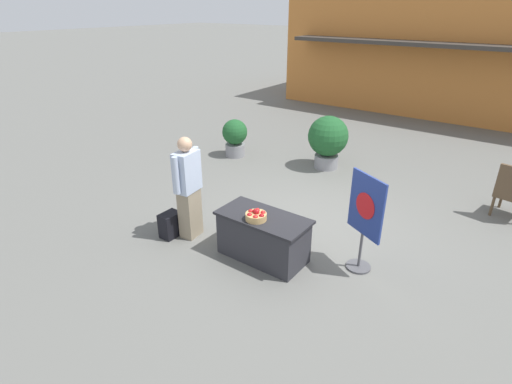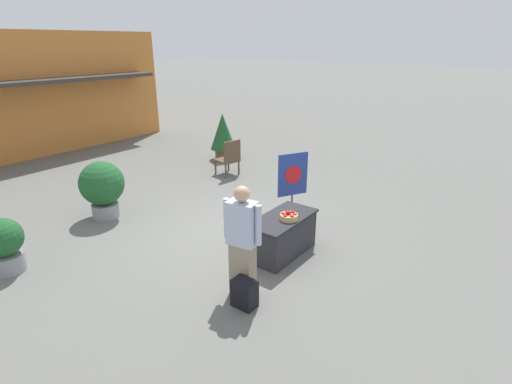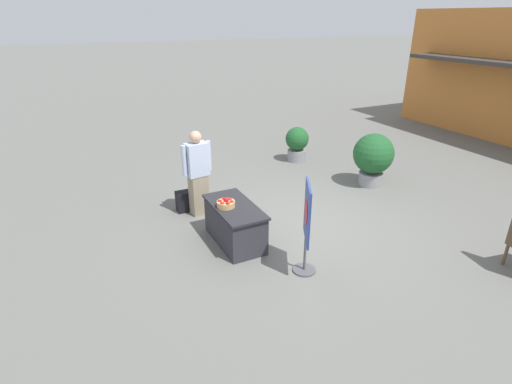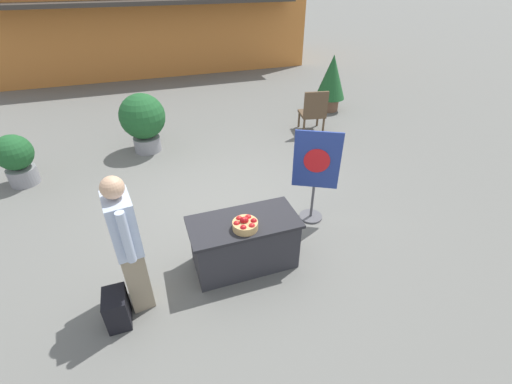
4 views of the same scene
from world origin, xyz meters
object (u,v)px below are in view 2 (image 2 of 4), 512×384
person_visitor (242,241)px  apple_basket (289,216)px  display_table (282,235)px  potted_plant_near_right (223,134)px  potted_plant_far_left (4,243)px  potted_plant_far_right (102,186)px  patio_chair (229,157)px  backpack (244,293)px  poster_board (292,184)px

person_visitor → apple_basket: bearing=-6.0°
display_table → potted_plant_near_right: bearing=50.7°
potted_plant_far_left → apple_basket: bearing=-47.1°
potted_plant_far_left → potted_plant_far_right: 2.34m
potted_plant_far_left → potted_plant_far_right: potted_plant_far_right is taller
patio_chair → potted_plant_far_right: size_ratio=0.82×
potted_plant_far_right → backpack: bearing=-98.5°
poster_board → potted_plant_far_right: poster_board is taller
apple_basket → potted_plant_near_right: bearing=51.3°
person_visitor → poster_board: size_ratio=1.16×
poster_board → potted_plant_far_right: 3.99m
apple_basket → potted_plant_far_right: (-0.92, 4.05, -0.07)m
backpack → person_visitor: bearing=41.9°
display_table → person_visitor: person_visitor is taller
person_visitor → patio_chair: size_ratio=1.69×
apple_basket → person_visitor: size_ratio=0.18×
display_table → potted_plant_near_right: size_ratio=0.94×
poster_board → potted_plant_near_right: size_ratio=1.00×
display_table → backpack: size_ratio=3.28×
person_visitor → potted_plant_near_right: bearing=35.6°
backpack → apple_basket: bearing=9.7°
person_visitor → potted_plant_near_right: (5.30, 5.02, -0.06)m
poster_board → potted_plant_near_right: poster_board is taller
person_visitor → patio_chair: 5.67m
display_table → potted_plant_far_right: 4.03m
poster_board → potted_plant_far_left: poster_board is taller
poster_board → potted_plant_far_right: bearing=-117.4°
backpack → poster_board: (2.88, 1.01, 0.62)m
patio_chair → potted_plant_far_right: potted_plant_far_right is taller
potted_plant_far_left → potted_plant_near_right: (7.15, 1.59, 0.30)m
person_visitor → patio_chair: person_visitor is taller
poster_board → potted_plant_far_right: (-2.24, 3.30, -0.12)m
display_table → backpack: (-1.59, -0.41, -0.15)m
potted_plant_far_left → potted_plant_near_right: bearing=12.5°
person_visitor → potted_plant_far_right: (0.39, 4.09, -0.17)m
potted_plant_far_right → poster_board: bearing=-55.8°
apple_basket → backpack: bearing=-170.3°
potted_plant_far_right → apple_basket: bearing=-77.2°
poster_board → patio_chair: poster_board is taller
backpack → potted_plant_far_left: bearing=113.5°
potted_plant_far_left → potted_plant_near_right: potted_plant_near_right is taller
poster_board → person_visitor: bearing=-44.8°
potted_plant_far_left → potted_plant_far_right: bearing=16.1°
apple_basket → patio_chair: patio_chair is taller
potted_plant_far_left → potted_plant_near_right: 7.33m
backpack → patio_chair: 6.00m
patio_chair → potted_plant_far_left: patio_chair is taller
patio_chair → potted_plant_near_right: bearing=-31.8°
patio_chair → potted_plant_far_right: bearing=96.8°
potted_plant_far_left → person_visitor: bearing=-61.8°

